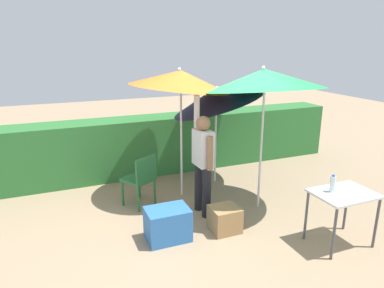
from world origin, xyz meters
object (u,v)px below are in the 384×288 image
(chair_plastic, at_px, (141,177))
(folding_table, at_px, (343,199))
(umbrella_rainbow, at_px, (180,80))
(umbrella_yellow, at_px, (216,96))
(cooler_box, at_px, (168,224))
(person_vendor, at_px, (203,158))
(umbrella_orange, at_px, (264,80))
(crate_cardboard, at_px, (225,219))
(bottle_water, at_px, (333,184))

(chair_plastic, bearing_deg, folding_table, -43.83)
(umbrella_rainbow, bearing_deg, folding_table, -57.93)
(umbrella_yellow, distance_m, cooler_box, 2.67)
(umbrella_yellow, relative_size, person_vendor, 1.16)
(umbrella_orange, height_order, cooler_box, umbrella_orange)
(crate_cardboard, bearing_deg, umbrella_rainbow, 95.84)
(bottle_water, bearing_deg, folding_table, -31.56)
(umbrella_orange, xyz_separation_m, cooler_box, (-1.71, -0.40, -1.88))
(umbrella_yellow, distance_m, bottle_water, 2.71)
(person_vendor, height_order, cooler_box, person_vendor)
(umbrella_orange, bearing_deg, folding_table, -72.50)
(umbrella_rainbow, distance_m, crate_cardboard, 2.36)
(umbrella_rainbow, xyz_separation_m, bottle_water, (1.31, -2.22, -1.20))
(crate_cardboard, height_order, bottle_water, bottle_water)
(umbrella_rainbow, height_order, chair_plastic, umbrella_rainbow)
(umbrella_yellow, height_order, cooler_box, umbrella_yellow)
(umbrella_yellow, xyz_separation_m, bottle_water, (0.49, -2.53, -0.83))
(umbrella_rainbow, bearing_deg, cooler_box, -117.61)
(umbrella_yellow, xyz_separation_m, folding_table, (0.62, -2.61, -1.04))
(umbrella_yellow, distance_m, chair_plastic, 2.05)
(chair_plastic, relative_size, crate_cardboard, 2.17)
(cooler_box, bearing_deg, chair_plastic, 93.84)
(umbrella_rainbow, relative_size, umbrella_yellow, 1.07)
(umbrella_orange, xyz_separation_m, chair_plastic, (-1.78, 0.75, -1.60))
(person_vendor, bearing_deg, umbrella_yellow, 55.62)
(crate_cardboard, relative_size, bottle_water, 1.71)
(umbrella_orange, distance_m, folding_table, 2.04)
(umbrella_yellow, distance_m, person_vendor, 1.54)
(umbrella_yellow, bearing_deg, folding_table, -76.61)
(person_vendor, xyz_separation_m, bottle_water, (1.24, -1.43, -0.07))
(crate_cardboard, bearing_deg, bottle_water, -34.41)
(chair_plastic, bearing_deg, umbrella_yellow, 16.87)
(cooler_box, bearing_deg, crate_cardboard, -6.51)
(person_vendor, height_order, chair_plastic, person_vendor)
(umbrella_orange, distance_m, cooler_box, 2.57)
(umbrella_rainbow, height_order, person_vendor, umbrella_rainbow)
(cooler_box, relative_size, crate_cardboard, 1.45)
(crate_cardboard, distance_m, bottle_water, 1.57)
(cooler_box, bearing_deg, umbrella_rainbow, 62.39)
(umbrella_rainbow, xyz_separation_m, umbrella_yellow, (0.82, 0.31, -0.37))
(umbrella_orange, bearing_deg, umbrella_rainbow, 137.37)
(person_vendor, distance_m, chair_plastic, 1.13)
(umbrella_rainbow, distance_m, bottle_water, 2.84)
(umbrella_yellow, bearing_deg, umbrella_orange, -81.34)
(umbrella_yellow, distance_m, crate_cardboard, 2.40)
(umbrella_yellow, xyz_separation_m, person_vendor, (-0.75, -1.10, -0.76))
(umbrella_yellow, distance_m, folding_table, 2.88)
(umbrella_yellow, bearing_deg, person_vendor, -124.38)
(person_vendor, bearing_deg, bottle_water, -49.02)
(crate_cardboard, bearing_deg, chair_plastic, 126.35)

